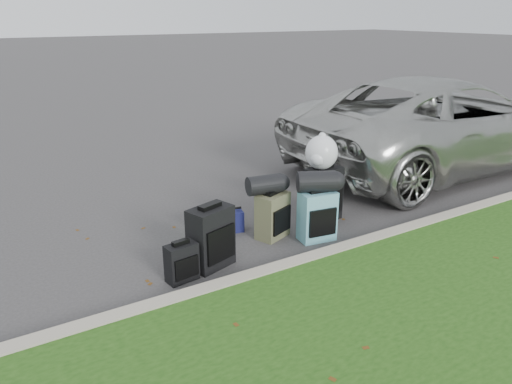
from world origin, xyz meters
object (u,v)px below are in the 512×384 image
suv (441,123)px  suitcase_large_black_left (211,237)px  suitcase_small_black (182,262)px  suitcase_olive (273,216)px  suitcase_teal (317,216)px  suitcase_large_black_right (323,194)px  tote_green (209,219)px  tote_navy (233,221)px

suv → suitcase_large_black_left: suv is taller
suitcase_small_black → suitcase_olive: 1.52m
suitcase_olive → suitcase_teal: bearing=-60.5°
suitcase_large_black_left → suitcase_large_black_right: 2.00m
suv → tote_green: suv is taller
tote_green → suitcase_teal: bearing=-56.9°
suitcase_small_black → suitcase_large_black_right: (2.38, 0.55, 0.16)m
suitcase_teal → suitcase_large_black_right: (0.48, 0.48, 0.06)m
suitcase_large_black_right → suitcase_teal: bearing=-142.0°
suitcase_teal → tote_navy: suitcase_teal is taller
suitcase_olive → suitcase_large_black_left: bearing=174.9°
suitcase_olive → suv: bearing=-8.3°
suitcase_small_black → suitcase_teal: bearing=-5.3°
suitcase_large_black_left → tote_green: bearing=48.4°
suitcase_small_black → tote_green: suitcase_small_black is taller
suitcase_olive → tote_green: bearing=115.9°
suitcase_small_black → suitcase_large_black_left: 0.46m
tote_navy → suitcase_teal: bearing=-32.1°
suitcase_large_black_left → tote_navy: size_ratio=2.57×
suitcase_large_black_left → suitcase_large_black_right: bearing=-4.9°
suitcase_large_black_left → tote_green: 0.99m
suitcase_large_black_left → suitcase_teal: bearing=-19.5°
suv → tote_green: size_ratio=17.32×
suv → suitcase_large_black_left: 5.60m
suv → suitcase_small_black: bearing=104.6°
suv → suitcase_teal: size_ratio=9.34×
tote_navy → suitcase_large_black_left: bearing=-119.9°
suitcase_large_black_left → suitcase_olive: bearing=-1.0°
tote_green → tote_navy: (0.28, -0.15, -0.03)m
suitcase_large_black_left → tote_navy: (0.69, 0.73, -0.22)m
suitcase_large_black_left → tote_navy: suitcase_large_black_left is taller
suitcase_large_black_left → suitcase_teal: 1.48m
suv → tote_navy: size_ratio=21.58×
suitcase_teal → suv: bearing=27.9°
suitcase_olive → suitcase_large_black_right: 0.93m
suitcase_large_black_left → tote_navy: bearing=29.8°
suitcase_small_black → suitcase_large_black_right: bearing=5.7°
suitcase_small_black → tote_navy: (1.11, 0.86, -0.07)m
tote_navy → tote_green: bearing=165.4°
suitcase_teal → tote_navy: bearing=143.4°
suv → tote_navy: 4.82m
suitcase_small_black → tote_green: size_ratio=1.23×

